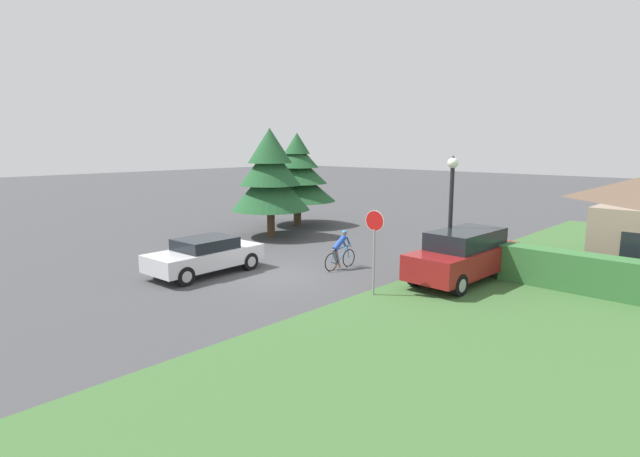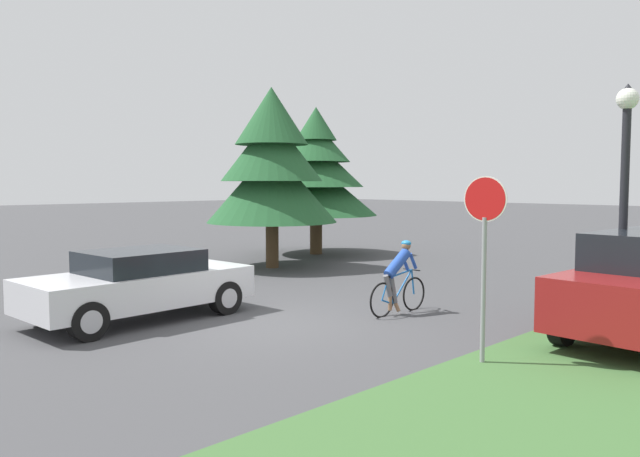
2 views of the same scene
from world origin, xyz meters
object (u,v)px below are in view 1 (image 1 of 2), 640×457
at_px(conifer_tall_near, 270,175).
at_px(conifer_tall_far, 297,175).
at_px(cyclist, 340,251).
at_px(parked_suv_right, 464,255).
at_px(sedan_left_lane, 205,255).
at_px(stop_sign, 374,236).
at_px(street_lamp, 451,198).

bearing_deg(conifer_tall_near, conifer_tall_far, 115.23).
relative_size(cyclist, parked_suv_right, 0.34).
bearing_deg(sedan_left_lane, cyclist, -40.87).
distance_m(sedan_left_lane, parked_suv_right, 9.49).
relative_size(sedan_left_lane, stop_sign, 1.59).
height_order(cyclist, conifer_tall_near, conifer_tall_near).
xyz_separation_m(street_lamp, conifer_tall_near, (-10.85, 0.93, 0.31)).
bearing_deg(sedan_left_lane, street_lamp, -52.32).
relative_size(sedan_left_lane, conifer_tall_far, 0.80).
bearing_deg(sedan_left_lane, parked_suv_right, -55.59).
height_order(stop_sign, street_lamp, street_lamp).
bearing_deg(street_lamp, cyclist, -154.41).
relative_size(street_lamp, conifer_tall_near, 0.79).
bearing_deg(cyclist, conifer_tall_far, 55.78).
relative_size(cyclist, stop_sign, 0.63).
height_order(sedan_left_lane, stop_sign, stop_sign).
bearing_deg(conifer_tall_far, stop_sign, -34.70).
height_order(cyclist, conifer_tall_far, conifer_tall_far).
height_order(parked_suv_right, conifer_tall_far, conifer_tall_far).
distance_m(cyclist, conifer_tall_far, 11.12).
distance_m(sedan_left_lane, cyclist, 5.17).
xyz_separation_m(parked_suv_right, conifer_tall_far, (-13.22, 4.71, 2.07)).
relative_size(parked_suv_right, stop_sign, 1.82).
distance_m(stop_sign, conifer_tall_far, 14.51).
bearing_deg(cyclist, street_lamp, -62.95).
relative_size(sedan_left_lane, street_lamp, 0.99).
relative_size(cyclist, conifer_tall_near, 0.31).
relative_size(parked_suv_right, conifer_tall_far, 0.92).
bearing_deg(cyclist, conifer_tall_near, 70.62).
xyz_separation_m(sedan_left_lane, stop_sign, (6.28, 2.14, 1.23)).
relative_size(cyclist, street_lamp, 0.39).
relative_size(stop_sign, conifer_tall_near, 0.49).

